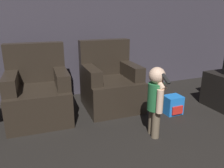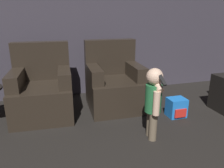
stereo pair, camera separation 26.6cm
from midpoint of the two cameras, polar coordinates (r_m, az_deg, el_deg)
The scene contains 5 objects.
wall_back at distance 3.69m, azimuth -5.21°, elevation 17.14°, with size 8.40×0.05×2.60m.
armchair_left at distance 3.07m, azimuth -15.37°, elevation -1.83°, with size 0.82×0.83×0.97m.
armchair_right at distance 3.23m, azimuth 2.89°, elevation -0.18°, with size 0.80×0.82×0.97m.
person_toddler at distance 2.41m, azimuth 13.97°, elevation -3.74°, with size 0.18×0.32×0.81m.
toy_backpack at distance 3.14m, azimuth 18.85°, elevation -5.90°, with size 0.24×0.22×0.26m.
Camera 2 is at (-0.60, 0.84, 1.34)m, focal length 35.00 mm.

